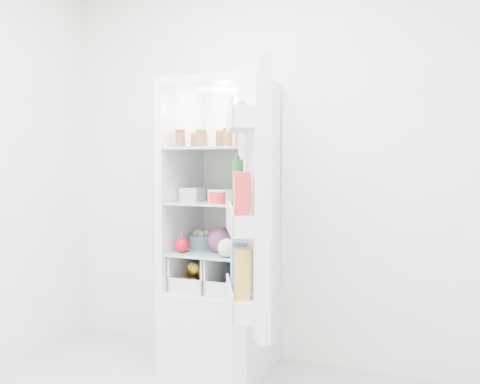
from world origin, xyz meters
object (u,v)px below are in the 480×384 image
at_px(red_cabbage, 220,240).
at_px(fridge_door, 252,203).
at_px(mushroom_bowl, 202,241).
at_px(refrigerator, 224,262).

relative_size(red_cabbage, fridge_door, 0.12).
bearing_deg(mushroom_bowl, red_cabbage, -36.10).
bearing_deg(fridge_door, refrigerator, 8.37).
bearing_deg(refrigerator, red_cabbage, -73.12).
distance_m(red_cabbage, mushroom_bowl, 0.26).
xyz_separation_m(refrigerator, red_cabbage, (0.04, -0.14, 0.16)).
relative_size(red_cabbage, mushroom_bowl, 0.93).
bearing_deg(refrigerator, mushroom_bowl, 175.06).
distance_m(red_cabbage, fridge_door, 0.67).
height_order(refrigerator, mushroom_bowl, refrigerator).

